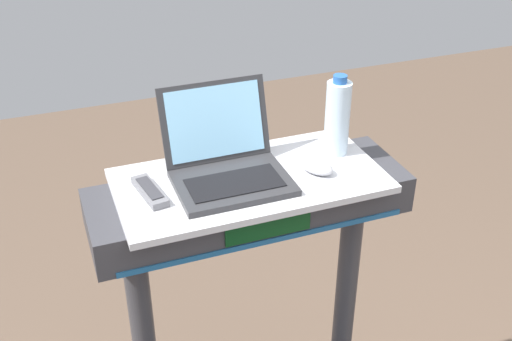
{
  "coord_description": "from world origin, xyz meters",
  "views": [
    {
      "loc": [
        -0.51,
        -0.7,
        2.08
      ],
      "look_at": [
        0.0,
        0.65,
        1.23
      ],
      "focal_mm": 44.29,
      "sensor_mm": 36.0,
      "label": 1
    }
  ],
  "objects": [
    {
      "name": "desk_board",
      "position": [
        0.0,
        0.7,
        1.17
      ],
      "size": [
        0.74,
        0.38,
        0.02
      ],
      "primitive_type": "cube",
      "color": "silver",
      "rests_on": "treadmill_base"
    },
    {
      "name": "laptop",
      "position": [
        -0.06,
        0.72,
        1.23
      ],
      "size": [
        0.31,
        0.3,
        0.23
      ],
      "rotation": [
        0.0,
        0.0,
        -0.05
      ],
      "color": "#2D2D30",
      "rests_on": "desk_board"
    },
    {
      "name": "water_bottle",
      "position": [
        0.29,
        0.75,
        1.3
      ],
      "size": [
        0.07,
        0.07,
        0.24
      ],
      "color": "silver",
      "rests_on": "desk_board"
    },
    {
      "name": "tv_remote",
      "position": [
        -0.28,
        0.71,
        1.19
      ],
      "size": [
        0.07,
        0.17,
        0.02
      ],
      "color": "slate",
      "rests_on": "desk_board"
    },
    {
      "name": "computer_mouse",
      "position": [
        0.19,
        0.66,
        1.2
      ],
      "size": [
        0.1,
        0.12,
        0.03
      ],
      "primitive_type": "ellipsoid",
      "rotation": [
        0.0,
        0.0,
        0.56
      ],
      "color": "#B2B2B7",
      "rests_on": "desk_board"
    }
  ]
}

